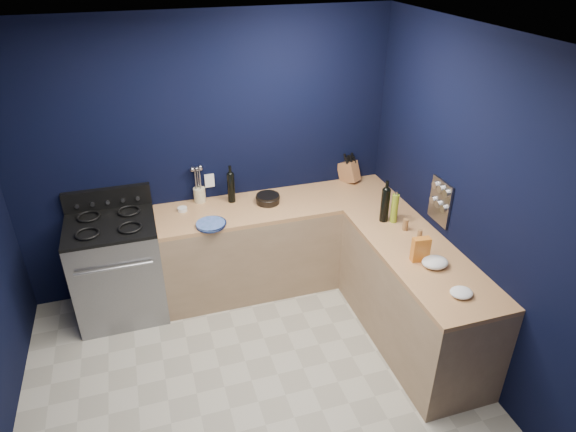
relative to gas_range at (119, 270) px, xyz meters
name	(u,v)px	position (x,y,z in m)	size (l,w,h in m)	color
floor	(258,403)	(0.93, -1.42, -0.47)	(3.50, 3.50, 0.02)	#B0AA99
ceiling	(243,49)	(0.93, -1.42, 2.15)	(3.50, 3.50, 0.02)	silver
wall_back	(207,158)	(0.93, 0.34, 0.84)	(3.50, 0.02, 2.60)	black
wall_right	(487,220)	(2.69, -1.42, 0.84)	(0.02, 3.50, 2.60)	black
cab_back	(280,245)	(1.53, 0.02, -0.03)	(2.30, 0.63, 0.86)	#9A7C5F
top_back	(279,205)	(1.53, 0.02, 0.42)	(2.30, 0.63, 0.04)	#92613C
cab_right	(413,299)	(2.37, -1.13, -0.03)	(0.63, 1.67, 0.86)	#9A7C5F
top_right	(420,255)	(2.37, -1.13, 0.42)	(0.63, 1.67, 0.04)	#92613C
gas_range	(119,270)	(0.00, 0.00, 0.00)	(0.76, 0.66, 0.92)	gray
oven_door	(119,291)	(0.00, -0.32, -0.01)	(0.59, 0.02, 0.42)	black
cooktop	(109,225)	(0.00, 0.00, 0.48)	(0.76, 0.66, 0.03)	black
backguard	(107,199)	(0.00, 0.30, 0.58)	(0.76, 0.06, 0.20)	black
spice_panel	(440,202)	(2.67, -0.87, 0.72)	(0.02, 0.28, 0.38)	gray
wall_outlet	(209,181)	(0.93, 0.32, 0.62)	(0.09, 0.02, 0.13)	white
plate_stack	(211,224)	(0.84, -0.22, 0.46)	(0.25, 0.25, 0.03)	#2D598C
ramekin	(182,209)	(0.64, 0.13, 0.46)	(0.09, 0.09, 0.03)	white
utensil_crock	(200,195)	(0.82, 0.27, 0.51)	(0.11, 0.11, 0.14)	#F3F2C1
wine_bottle_back	(231,188)	(1.11, 0.18, 0.58)	(0.07, 0.07, 0.29)	black
lemon_basket	(268,199)	(1.43, 0.05, 0.48)	(0.22, 0.22, 0.08)	black
knife_block	(349,172)	(2.34, 0.27, 0.54)	(0.11, 0.19, 0.21)	#925E37
wine_bottle_right	(385,205)	(2.32, -0.58, 0.59)	(0.08, 0.08, 0.31)	black
oil_bottle	(395,208)	(2.39, -0.62, 0.57)	(0.06, 0.06, 0.27)	olive
spice_jar_near	(405,224)	(2.42, -0.78, 0.49)	(0.05, 0.05, 0.10)	olive
spice_jar_far	(420,234)	(2.47, -0.94, 0.48)	(0.04, 0.04, 0.08)	olive
crouton_bag	(421,249)	(2.30, -1.22, 0.54)	(0.14, 0.06, 0.20)	#A91911
towel_front	(435,262)	(2.37, -1.33, 0.48)	(0.21, 0.18, 0.07)	white
towel_end	(461,293)	(2.36, -1.70, 0.46)	(0.16, 0.15, 0.05)	white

